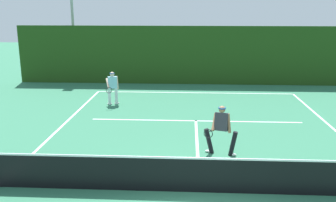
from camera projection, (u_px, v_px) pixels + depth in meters
The scene contains 10 objects.
ground_plane at pixel (200, 192), 9.95m from camera, with size 80.00×80.00×0.00m, color #307251.
court_line_baseline_far at pixel (194, 93), 21.22m from camera, with size 10.97×0.10×0.01m, color white.
court_line_service at pixel (196, 121), 16.08m from camera, with size 8.94×0.10×0.01m, color white.
court_line_centre at pixel (197, 148), 13.05m from camera, with size 0.10×6.40×0.01m, color white.
tennis_net at pixel (200, 175), 9.83m from camera, with size 12.01×0.09×1.06m.
player_near at pixel (221, 128), 12.26m from camera, with size 1.14×0.85×1.67m.
player_far at pixel (112, 87), 18.55m from camera, with size 0.67×0.92×1.64m.
tennis_ball at pixel (192, 167), 11.40m from camera, with size 0.07×0.07×0.07m, color #D1E033.
back_fence_windscreen at pixel (194, 55), 23.15m from camera, with size 22.04×0.12×3.59m, color #1F4013.
light_pole at pixel (72, 4), 24.69m from camera, with size 0.55×0.44×8.04m.
Camera 1 is at (-0.33, -9.08, 4.80)m, focal length 40.24 mm.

